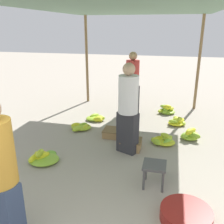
% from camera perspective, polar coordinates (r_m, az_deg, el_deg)
% --- Properties ---
extents(canopy_post_back_left, '(0.08, 0.08, 2.61)m').
position_cam_1_polar(canopy_post_back_left, '(7.87, -5.78, 11.66)').
color(canopy_post_back_left, olive).
rests_on(canopy_post_back_left, ground).
extents(canopy_post_back_right, '(0.08, 0.08, 2.61)m').
position_cam_1_polar(canopy_post_back_right, '(7.47, 19.23, 10.33)').
color(canopy_post_back_right, olive).
rests_on(canopy_post_back_right, ground).
extents(canopy_tarp, '(3.69, 6.20, 0.04)m').
position_cam_1_polar(canopy_tarp, '(4.58, 1.84, 23.19)').
color(canopy_tarp, '#567A60').
rests_on(canopy_tarp, canopy_post_front_left).
extents(vendor_foreground, '(0.44, 0.44, 1.68)m').
position_cam_1_polar(vendor_foreground, '(2.84, -24.29, -12.94)').
color(vendor_foreground, '#384766').
rests_on(vendor_foreground, ground).
extents(stool, '(0.34, 0.34, 0.37)m').
position_cam_1_polar(stool, '(3.84, 9.66, -12.54)').
color(stool, '#4C4C4C').
rests_on(stool, ground).
extents(basin_black, '(0.64, 0.64, 0.16)m').
position_cam_1_polar(basin_black, '(3.46, 16.54, -21.67)').
color(basin_black, maroon).
rests_on(basin_black, ground).
extents(banana_pile_left_0, '(0.57, 0.56, 0.24)m').
position_cam_1_polar(banana_pile_left_0, '(4.71, -15.52, -9.98)').
color(banana_pile_left_0, yellow).
rests_on(banana_pile_left_0, ground).
extents(banana_pile_left_1, '(0.50, 0.53, 0.14)m').
position_cam_1_polar(banana_pile_left_1, '(5.92, -7.08, -3.36)').
color(banana_pile_left_1, yellow).
rests_on(banana_pile_left_1, ground).
extents(banana_pile_left_2, '(0.49, 0.43, 0.15)m').
position_cam_1_polar(banana_pile_left_2, '(6.41, -3.62, -1.43)').
color(banana_pile_left_2, '#9FC430').
rests_on(banana_pile_left_2, ground).
extents(banana_pile_right_0, '(0.54, 0.41, 0.24)m').
position_cam_1_polar(banana_pile_right_0, '(5.25, 11.63, -6.41)').
color(banana_pile_right_0, '#CCD628').
rests_on(banana_pile_right_0, ground).
extents(banana_pile_right_1, '(0.45, 0.36, 0.26)m').
position_cam_1_polar(banana_pile_right_1, '(5.59, 17.52, -5.03)').
color(banana_pile_right_1, yellow).
rests_on(banana_pile_right_1, ground).
extents(banana_pile_right_2, '(0.50, 0.47, 0.27)m').
position_cam_1_polar(banana_pile_right_2, '(7.09, 12.35, 0.47)').
color(banana_pile_right_2, '#90BE32').
rests_on(banana_pile_right_2, ground).
extents(banana_pile_right_3, '(0.45, 0.40, 0.22)m').
position_cam_1_polar(banana_pile_right_3, '(6.31, 14.83, -2.16)').
color(banana_pile_right_3, '#B8CE2B').
rests_on(banana_pile_right_3, ground).
extents(crate_near, '(0.39, 0.39, 0.16)m').
position_cam_1_polar(crate_near, '(5.50, 0.12, -4.75)').
color(crate_near, '#9E7A4C').
rests_on(crate_near, ground).
extents(crate_mid, '(0.40, 0.40, 0.19)m').
position_cam_1_polar(crate_mid, '(4.97, 4.38, -7.32)').
color(crate_mid, '#9E7A4C').
rests_on(crate_mid, ground).
extents(shopper_walking_mid, '(0.48, 0.48, 1.71)m').
position_cam_1_polar(shopper_walking_mid, '(4.56, 3.70, 0.95)').
color(shopper_walking_mid, '#2D2D33').
rests_on(shopper_walking_mid, ground).
extents(shopper_walking_far, '(0.46, 0.46, 1.68)m').
position_cam_1_polar(shopper_walking_far, '(6.80, 4.68, 6.83)').
color(shopper_walking_far, '#2D2D33').
rests_on(shopper_walking_far, ground).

